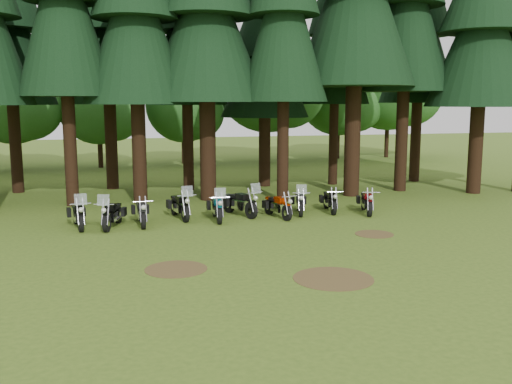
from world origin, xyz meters
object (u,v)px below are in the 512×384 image
(motorcycle_1, at_px, (112,215))
(motorcycle_3, at_px, (180,206))
(motorcycle_0, at_px, (78,215))
(motorcycle_8, at_px, (330,201))
(motorcycle_7, at_px, (300,203))
(motorcycle_5, at_px, (240,204))
(motorcycle_2, at_px, (141,213))
(motorcycle_9, at_px, (367,202))
(motorcycle_4, at_px, (217,208))
(motorcycle_6, at_px, (278,207))

(motorcycle_1, distance_m, motorcycle_3, 2.90)
(motorcycle_0, relative_size, motorcycle_8, 1.09)
(motorcycle_1, xyz_separation_m, motorcycle_7, (7.82, 0.77, -0.02))
(motorcycle_7, bearing_deg, motorcycle_5, -168.71)
(motorcycle_1, xyz_separation_m, motorcycle_8, (9.23, 0.82, -0.04))
(motorcycle_1, bearing_deg, motorcycle_7, 22.57)
(motorcycle_2, relative_size, motorcycle_5, 0.98)
(motorcycle_3, relative_size, motorcycle_9, 1.10)
(motorcycle_4, bearing_deg, motorcycle_5, 34.96)
(motorcycle_3, relative_size, motorcycle_7, 1.08)
(motorcycle_2, bearing_deg, motorcycle_5, 9.75)
(motorcycle_5, bearing_deg, motorcycle_0, 164.97)
(motorcycle_3, bearing_deg, motorcycle_0, -177.55)
(motorcycle_4, distance_m, motorcycle_5, 1.29)
(motorcycle_0, relative_size, motorcycle_9, 1.08)
(motorcycle_4, xyz_separation_m, motorcycle_5, (1.11, 0.65, 0.01))
(motorcycle_3, relative_size, motorcycle_4, 1.02)
(motorcycle_1, relative_size, motorcycle_2, 0.99)
(motorcycle_7, bearing_deg, motorcycle_0, -161.37)
(motorcycle_7, bearing_deg, motorcycle_1, -158.69)
(motorcycle_4, bearing_deg, motorcycle_7, 11.68)
(motorcycle_2, bearing_deg, motorcycle_4, 1.33)
(motorcycle_8, bearing_deg, motorcycle_0, -166.84)
(motorcycle_3, height_order, motorcycle_5, motorcycle_5)
(motorcycle_0, xyz_separation_m, motorcycle_5, (6.49, 0.67, 0.01))
(motorcycle_0, bearing_deg, motorcycle_2, -10.05)
(motorcycle_3, bearing_deg, motorcycle_8, -9.93)
(motorcycle_3, distance_m, motorcycle_9, 7.98)
(motorcycle_0, height_order, motorcycle_1, motorcycle_0)
(motorcycle_3, height_order, motorcycle_6, motorcycle_3)
(motorcycle_3, height_order, motorcycle_9, motorcycle_3)
(motorcycle_6, relative_size, motorcycle_9, 0.98)
(motorcycle_2, height_order, motorcycle_5, motorcycle_5)
(motorcycle_1, relative_size, motorcycle_3, 0.95)
(motorcycle_1, relative_size, motorcycle_8, 1.06)
(motorcycle_6, bearing_deg, motorcycle_4, 165.54)
(motorcycle_1, height_order, motorcycle_9, motorcycle_1)
(motorcycle_5, height_order, motorcycle_8, motorcycle_5)
(motorcycle_5, bearing_deg, motorcycle_7, -25.27)
(motorcycle_0, relative_size, motorcycle_2, 1.02)
(motorcycle_7, bearing_deg, motorcycle_9, 2.11)
(motorcycle_1, distance_m, motorcycle_8, 9.27)
(motorcycle_0, relative_size, motorcycle_3, 0.98)
(motorcycle_5, relative_size, motorcycle_6, 1.09)
(motorcycle_6, bearing_deg, motorcycle_0, 167.56)
(motorcycle_5, bearing_deg, motorcycle_1, 169.60)
(motorcycle_9, bearing_deg, motorcycle_8, 169.59)
(motorcycle_4, distance_m, motorcycle_9, 6.51)
(motorcycle_7, bearing_deg, motorcycle_8, 17.69)
(motorcycle_4, bearing_deg, motorcycle_8, 10.32)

